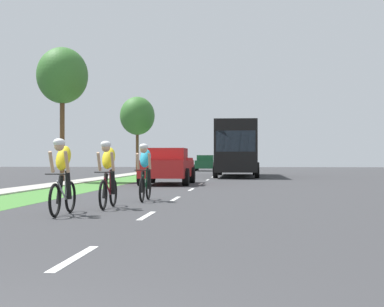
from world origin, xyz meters
name	(u,v)px	position (x,y,z in m)	size (l,w,h in m)	color
ground_plane	(194,188)	(0.00, 20.00, 0.00)	(120.00, 120.00, 0.00)	#38383A
grass_verge	(82,188)	(-4.53, 20.00, 0.00)	(2.24, 70.00, 0.01)	#478438
sidewalk_concrete	(39,187)	(-6.31, 20.00, 0.00)	(1.32, 70.00, 0.10)	#B2ADA3
lane_markings_center	(201,184)	(0.00, 24.00, 0.00)	(0.12, 52.71, 0.01)	white
cyclist_lead	(63,176)	(-1.76, 8.71, 0.81)	(0.42, 1.72, 1.58)	black
cyclist_trailing	(108,174)	(-1.21, 10.44, 0.81)	(0.42, 1.72, 1.58)	black
cyclist_distant	(145,172)	(-0.74, 12.87, 0.81)	(0.42, 1.72, 1.58)	black
pickup_red	(168,166)	(-1.48, 23.31, 0.83)	(2.22, 5.10, 1.64)	red
bus_black	(237,147)	(1.53, 35.95, 1.98)	(2.78, 11.60, 3.48)	black
sedan_dark_green	(206,163)	(-1.67, 53.10, 0.77)	(1.98, 4.30, 1.52)	#194C2D
street_tree_near	(62,76)	(-7.09, 25.46, 5.32)	(2.57, 2.57, 6.77)	brown
street_tree_far	(137,116)	(-6.68, 43.95, 4.67)	(2.85, 2.85, 6.26)	brown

